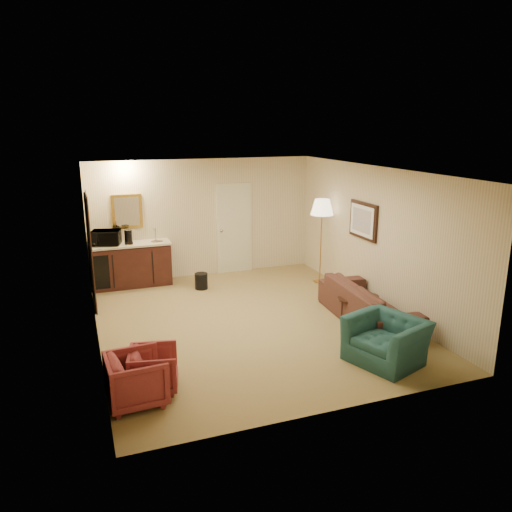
% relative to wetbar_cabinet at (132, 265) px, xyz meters
% --- Properties ---
extents(ground, '(6.00, 6.00, 0.00)m').
position_rel_wetbar_cabinet_xyz_m(ground, '(1.65, -2.72, -0.46)').
color(ground, olive).
rests_on(ground, ground).
extents(room_walls, '(5.02, 6.01, 2.61)m').
position_rel_wetbar_cabinet_xyz_m(room_walls, '(1.55, -1.95, 1.26)').
color(room_walls, beige).
rests_on(room_walls, ground).
extents(wetbar_cabinet, '(1.64, 0.58, 0.92)m').
position_rel_wetbar_cabinet_xyz_m(wetbar_cabinet, '(0.00, 0.00, 0.00)').
color(wetbar_cabinet, '#381711').
rests_on(wetbar_cabinet, ground).
extents(sofa, '(0.82, 2.32, 0.89)m').
position_rel_wetbar_cabinet_xyz_m(sofa, '(3.60, -3.42, -0.02)').
color(sofa, black).
rests_on(sofa, ground).
extents(teal_armchair, '(0.96, 1.18, 0.89)m').
position_rel_wetbar_cabinet_xyz_m(teal_armchair, '(3.01, -4.83, -0.02)').
color(teal_armchair, '#1C4747').
rests_on(teal_armchair, ground).
extents(rose_chair_near, '(0.68, 0.72, 0.70)m').
position_rel_wetbar_cabinet_xyz_m(rose_chair_near, '(-0.50, -4.72, -0.11)').
color(rose_chair_near, '#963331').
rests_on(rose_chair_near, ground).
extents(rose_chair_far, '(0.67, 0.70, 0.62)m').
position_rel_wetbar_cabinet_xyz_m(rose_chair_far, '(-0.25, -4.46, -0.15)').
color(rose_chair_far, '#963331').
rests_on(rose_chair_far, ground).
extents(coffee_table, '(0.90, 0.77, 0.44)m').
position_rel_wetbar_cabinet_xyz_m(coffee_table, '(3.45, -3.35, -0.24)').
color(coffee_table, black).
rests_on(coffee_table, ground).
extents(floor_lamp, '(0.61, 0.61, 1.82)m').
position_rel_wetbar_cabinet_xyz_m(floor_lamp, '(3.85, -1.14, 0.45)').
color(floor_lamp, '#BB863E').
rests_on(floor_lamp, ground).
extents(waste_bin, '(0.34, 0.34, 0.33)m').
position_rel_wetbar_cabinet_xyz_m(waste_bin, '(1.31, -0.72, -0.29)').
color(waste_bin, black).
rests_on(waste_bin, ground).
extents(microwave, '(0.62, 0.44, 0.38)m').
position_rel_wetbar_cabinet_xyz_m(microwave, '(-0.47, 0.03, 0.65)').
color(microwave, black).
rests_on(microwave, wetbar_cabinet).
extents(coffee_maker, '(0.17, 0.17, 0.30)m').
position_rel_wetbar_cabinet_xyz_m(coffee_maker, '(-0.03, -0.05, 0.61)').
color(coffee_maker, black).
rests_on(coffee_maker, wetbar_cabinet).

